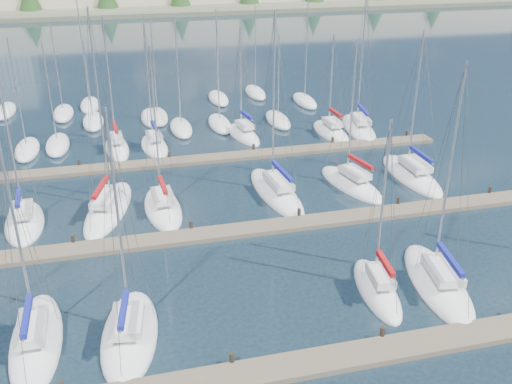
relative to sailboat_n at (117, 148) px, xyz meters
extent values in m
plane|color=#1B2C36|center=(8.64, 25.10, -0.20)|extent=(400.00, 400.00, 0.00)
cube|color=#6B5E4C|center=(8.64, -32.90, -0.05)|extent=(44.00, 1.80, 0.35)
cylinder|color=#2D261C|center=(4.64, -32.00, 0.10)|extent=(0.26, 0.26, 1.10)
cylinder|color=#2D261C|center=(12.64, -32.00, 0.10)|extent=(0.26, 0.26, 1.10)
cube|color=#6B5E4C|center=(8.64, -18.90, -0.05)|extent=(44.00, 1.80, 0.35)
cylinder|color=#2D261C|center=(-3.36, -18.00, 0.10)|extent=(0.26, 0.26, 1.10)
cylinder|color=#2D261C|center=(4.64, -18.00, 0.10)|extent=(0.26, 0.26, 1.10)
cylinder|color=#2D261C|center=(12.64, -18.00, 0.10)|extent=(0.26, 0.26, 1.10)
cylinder|color=#2D261C|center=(20.64, -18.00, 0.10)|extent=(0.26, 0.26, 1.10)
cylinder|color=#2D261C|center=(28.64, -18.00, 0.10)|extent=(0.26, 0.26, 1.10)
cube|color=#6B5E4C|center=(8.64, -4.90, -0.05)|extent=(44.00, 1.80, 0.35)
cylinder|color=#2D261C|center=(-3.36, -4.00, 0.10)|extent=(0.26, 0.26, 1.10)
cylinder|color=#2D261C|center=(4.64, -4.00, 0.10)|extent=(0.26, 0.26, 1.10)
cylinder|color=#2D261C|center=(12.64, -4.00, 0.10)|extent=(0.26, 0.26, 1.10)
cylinder|color=#2D261C|center=(20.64, -4.00, 0.10)|extent=(0.26, 0.26, 1.10)
cylinder|color=#2D261C|center=(28.64, -4.00, 0.10)|extent=(0.26, 0.26, 1.10)
ellipsoid|color=white|center=(0.00, 0.02, -0.15)|extent=(2.66, 7.37, 1.60)
cube|color=black|center=(0.00, 0.02, -0.15)|extent=(1.37, 3.54, 0.12)
cube|color=silver|center=(0.02, -0.34, 1.15)|extent=(1.37, 2.61, 0.50)
cylinder|color=#9EA0A5|center=(-0.04, 0.60, 6.60)|extent=(0.14, 0.14, 11.39)
cylinder|color=#9EA0A5|center=(0.06, -0.91, 2.20)|extent=(0.30, 3.04, 0.10)
cube|color=maroon|center=(0.06, -0.91, 2.32)|extent=(0.48, 2.81, 0.30)
ellipsoid|color=white|center=(3.03, -14.02, -0.15)|extent=(3.05, 7.80, 1.60)
cube|color=maroon|center=(3.03, -14.02, -0.15)|extent=(1.57, 3.75, 0.12)
cube|color=silver|center=(3.05, -14.40, 1.15)|extent=(1.60, 2.75, 0.50)
cylinder|color=#9EA0A5|center=(3.00, -13.40, 6.47)|extent=(0.14, 0.14, 11.15)
cylinder|color=#9EA0A5|center=(3.08, -15.01, 2.20)|extent=(0.26, 3.22, 0.10)
cube|color=maroon|center=(3.08, -15.01, 2.32)|extent=(0.44, 2.98, 0.30)
ellipsoid|color=white|center=(3.56, -0.38, -0.15)|extent=(2.98, 6.73, 1.60)
cube|color=silver|center=(3.59, -0.71, 1.15)|extent=(1.52, 2.40, 0.50)
cylinder|color=#9EA0A5|center=(3.51, 0.14, 6.24)|extent=(0.14, 0.14, 10.68)
cylinder|color=#9EA0A5|center=(3.64, -1.23, 2.20)|extent=(0.36, 2.74, 0.10)
cube|color=navy|center=(3.64, -1.23, 2.32)|extent=(0.54, 2.54, 0.30)
ellipsoid|color=white|center=(18.70, -13.38, -0.15)|extent=(4.30, 8.48, 1.60)
cube|color=silver|center=(18.79, -13.78, 1.15)|extent=(2.02, 3.08, 0.50)
cylinder|color=#9EA0A5|center=(18.56, -12.75, 6.15)|extent=(0.14, 0.14, 10.50)
cylinder|color=#9EA0A5|center=(18.92, -14.41, 2.20)|extent=(0.82, 3.35, 0.10)
cube|color=maroon|center=(18.92, -14.41, 2.32)|extent=(0.96, 3.12, 0.30)
ellipsoid|color=white|center=(25.05, -0.19, -0.15)|extent=(4.04, 9.63, 1.60)
cube|color=black|center=(25.05, -0.19, -0.15)|extent=(2.05, 4.64, 0.12)
cube|color=silver|center=(24.99, -0.65, 1.15)|extent=(1.95, 3.45, 0.50)
cylinder|color=#9EA0A5|center=(25.16, 0.55, 7.51)|extent=(0.14, 0.14, 13.23)
cylinder|color=#9EA0A5|center=(24.88, -1.39, 2.20)|extent=(0.66, 3.89, 0.10)
cube|color=navy|center=(24.88, -1.39, 2.32)|extent=(0.81, 3.61, 0.30)
ellipsoid|color=white|center=(-0.15, -28.49, -0.15)|extent=(3.95, 8.14, 1.60)
cube|color=silver|center=(-0.20, -28.88, 1.15)|extent=(1.96, 2.93, 0.50)
cylinder|color=#9EA0A5|center=(-0.06, -27.87, 6.53)|extent=(0.14, 0.14, 11.26)
cylinder|color=#9EA0A5|center=(-0.28, -29.50, 2.20)|extent=(0.54, 3.27, 0.10)
cube|color=navy|center=(-0.28, -29.50, 2.32)|extent=(0.70, 3.03, 0.30)
ellipsoid|color=white|center=(-4.89, -27.80, -0.15)|extent=(2.70, 8.45, 1.60)
cube|color=black|center=(-4.89, -27.80, -0.15)|extent=(1.40, 4.06, 0.12)
cube|color=silver|center=(-4.88, -28.22, 1.15)|extent=(1.47, 2.96, 0.50)
cylinder|color=#9EA0A5|center=(-4.90, -27.13, 5.82)|extent=(0.14, 0.14, 9.84)
cylinder|color=#9EA0A5|center=(-4.88, -28.89, 2.20)|extent=(0.14, 3.54, 0.10)
cube|color=navy|center=(-4.88, -28.89, 2.32)|extent=(0.34, 3.26, 0.30)
ellipsoid|color=white|center=(21.75, -0.64, -0.15)|extent=(2.84, 7.38, 1.60)
cube|color=silver|center=(21.76, -1.00, 1.15)|extent=(1.51, 2.60, 0.50)
cylinder|color=#9EA0A5|center=(21.72, -0.06, 5.38)|extent=(0.14, 0.14, 8.96)
cylinder|color=#9EA0A5|center=(21.78, -1.59, 2.20)|extent=(0.21, 3.06, 0.10)
cube|color=maroon|center=(21.78, -1.59, 2.32)|extent=(0.40, 2.83, 0.30)
ellipsoid|color=white|center=(12.19, -13.38, -0.15)|extent=(3.51, 10.23, 1.60)
cube|color=silver|center=(12.23, -13.88, 1.15)|extent=(1.77, 3.62, 0.50)
cylinder|color=#9EA0A5|center=(12.12, -12.58, 7.48)|extent=(0.14, 0.14, 13.15)
cylinder|color=#9EA0A5|center=(12.29, -14.68, 2.20)|extent=(0.43, 4.21, 0.10)
cube|color=navy|center=(12.29, -14.68, 2.32)|extent=(0.61, 3.89, 0.30)
ellipsoid|color=white|center=(18.14, -28.11, -0.15)|extent=(4.33, 9.31, 1.60)
cube|color=silver|center=(18.07, -28.55, 1.15)|extent=(2.08, 3.35, 0.50)
cylinder|color=#9EA0A5|center=(18.26, -27.41, 7.03)|extent=(0.14, 0.14, 12.26)
cylinder|color=#9EA0A5|center=(17.95, -29.26, 2.20)|extent=(0.72, 3.72, 0.10)
cube|color=navy|center=(17.95, -29.26, 2.32)|extent=(0.87, 3.46, 0.30)
ellipsoid|color=white|center=(-6.96, -13.91, -0.15)|extent=(3.19, 7.30, 1.60)
cube|color=black|center=(-6.96, -13.91, -0.15)|extent=(1.64, 3.51, 0.12)
cube|color=silver|center=(-6.94, -14.26, 1.15)|extent=(1.66, 2.59, 0.50)
cylinder|color=#9EA0A5|center=(-7.00, -13.34, 6.07)|extent=(0.14, 0.14, 10.34)
cylinder|color=#9EA0A5|center=(-6.90, -14.83, 2.20)|extent=(0.30, 3.00, 0.10)
cube|color=navy|center=(-6.90, -14.83, 2.32)|extent=(0.48, 2.77, 0.30)
ellipsoid|color=white|center=(14.28, -27.89, -0.15)|extent=(2.85, 6.85, 1.60)
cube|color=maroon|center=(14.28, -27.89, -0.15)|extent=(1.45, 3.30, 0.12)
cube|color=silver|center=(14.24, -28.22, 1.15)|extent=(1.41, 2.45, 0.50)
cylinder|color=#9EA0A5|center=(14.35, -27.36, 5.60)|extent=(0.14, 0.14, 9.40)
cylinder|color=#9EA0A5|center=(14.18, -28.74, 2.20)|extent=(0.43, 2.78, 0.10)
cube|color=maroon|center=(14.18, -28.74, 2.32)|extent=(0.61, 2.59, 0.30)
ellipsoid|color=white|center=(24.47, -12.87, -0.15)|extent=(2.94, 9.41, 1.60)
cube|color=silver|center=(24.47, -13.34, 1.15)|extent=(1.61, 3.30, 0.50)
cylinder|color=#9EA0A5|center=(24.48, -12.12, 6.46)|extent=(0.14, 0.14, 11.12)
cylinder|color=#9EA0A5|center=(24.47, -14.09, 2.20)|extent=(0.11, 3.95, 0.10)
cube|color=navy|center=(24.47, -14.09, 2.32)|extent=(0.31, 3.63, 0.30)
ellipsoid|color=white|center=(12.73, 0.73, -0.15)|extent=(3.34, 7.07, 1.60)
cube|color=maroon|center=(12.73, 0.73, -0.15)|extent=(1.69, 3.41, 0.12)
cube|color=silver|center=(12.79, 0.40, 1.15)|extent=(1.62, 2.55, 0.50)
cylinder|color=#9EA0A5|center=(12.64, 1.27, 5.88)|extent=(0.14, 0.14, 9.96)
cylinder|color=#9EA0A5|center=(12.88, -0.14, 2.20)|extent=(0.56, 2.83, 0.10)
cube|color=navy|center=(12.88, -0.14, 2.32)|extent=(0.72, 2.64, 0.30)
ellipsoid|color=white|center=(-0.99, -13.11, -0.15)|extent=(5.20, 10.08, 1.60)
cube|color=silver|center=(-1.12, -13.58, 1.15)|extent=(2.35, 3.67, 0.50)
cylinder|color=#9EA0A5|center=(-0.79, -12.36, 7.78)|extent=(0.14, 0.14, 13.75)
cylinder|color=#9EA0A5|center=(-1.33, -14.33, 2.20)|extent=(1.16, 3.96, 0.10)
cube|color=maroon|center=(-1.33, -14.33, 2.32)|extent=(1.27, 3.70, 0.30)
ellipsoid|color=white|center=(-12.11, 15.00, 0.05)|extent=(2.20, 6.40, 1.40)
cylinder|color=#9EA0A5|center=(4.70, 8.55, 5.77)|extent=(0.12, 0.12, 10.14)
ellipsoid|color=white|center=(4.70, 8.55, 0.05)|extent=(2.20, 6.40, 1.40)
cylinder|color=#9EA0A5|center=(3.96, 8.34, 5.94)|extent=(0.12, 0.12, 10.49)
ellipsoid|color=white|center=(3.96, 8.34, 0.05)|extent=(2.20, 6.40, 1.40)
cylinder|color=#9EA0A5|center=(17.71, 15.63, 5.73)|extent=(0.12, 0.12, 10.06)
ellipsoid|color=white|center=(17.71, 15.63, 0.05)|extent=(2.20, 6.40, 1.40)
cylinder|color=#9EA0A5|center=(-5.59, 12.44, 5.40)|extent=(0.12, 0.12, 9.39)
ellipsoid|color=white|center=(-5.59, 12.44, 0.05)|extent=(2.20, 6.40, 1.40)
cylinder|color=#9EA0A5|center=(-8.33, 1.29, 5.63)|extent=(0.12, 0.12, 9.85)
ellipsoid|color=white|center=(-8.33, 1.29, 0.05)|extent=(2.20, 6.40, 1.40)
cylinder|color=#9EA0A5|center=(-5.59, 1.93, 5.35)|extent=(0.12, 0.12, 9.30)
ellipsoid|color=white|center=(-5.59, 1.93, 0.05)|extent=(2.20, 6.40, 1.40)
cylinder|color=#9EA0A5|center=(22.61, 10.51, 6.54)|extent=(0.12, 0.12, 11.68)
ellipsoid|color=white|center=(22.61, 10.51, 0.05)|extent=(2.20, 6.40, 1.40)
cylinder|color=#9EA0A5|center=(10.95, 4.42, 5.58)|extent=(0.12, 0.12, 9.76)
ellipsoid|color=white|center=(10.95, 4.42, 0.05)|extent=(2.20, 6.40, 1.40)
cylinder|color=#9EA0A5|center=(-2.70, 15.01, 6.67)|extent=(0.12, 0.12, 11.95)
ellipsoid|color=white|center=(-2.70, 15.01, 0.05)|extent=(2.20, 6.40, 1.40)
cylinder|color=#9EA0A5|center=(17.40, 4.16, 4.93)|extent=(0.12, 0.12, 8.46)
ellipsoid|color=white|center=(17.40, 4.16, 0.05)|extent=(2.20, 6.40, 1.40)
cylinder|color=#9EA0A5|center=(-2.27, 8.57, 4.76)|extent=(0.12, 0.12, 8.12)
ellipsoid|color=white|center=(-2.27, 8.57, 0.05)|extent=(2.20, 6.40, 1.40)
cylinder|color=#9EA0A5|center=(12.64, 14.19, 5.70)|extent=(0.12, 0.12, 10.00)
ellipsoid|color=white|center=(12.64, 14.19, 0.05)|extent=(2.20, 6.40, 1.40)
cylinder|color=#9EA0A5|center=(6.75, 4.07, 5.97)|extent=(0.12, 0.12, 10.54)
ellipsoid|color=white|center=(6.75, 4.07, 0.05)|extent=(2.20, 6.40, 1.40)
cube|color=#666B51|center=(8.64, 115.10, 0.30)|extent=(400.00, 60.00, 1.00)
camera|label=1|loc=(0.49, -53.38, 19.58)|focal=40.00mm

